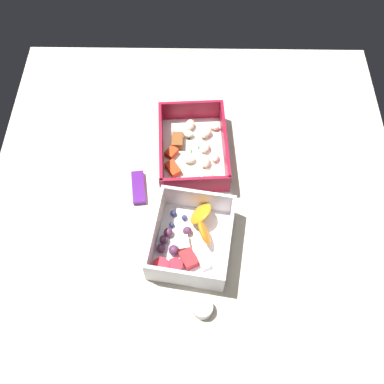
{
  "coord_description": "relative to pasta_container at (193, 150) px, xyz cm",
  "views": [
    {
      "loc": [
        -41.28,
        -0.06,
        74.54
      ],
      "look_at": [
        -0.88,
        0.49,
        4.0
      ],
      "focal_mm": 40.32,
      "sensor_mm": 36.0,
      "label": 1
    }
  ],
  "objects": [
    {
      "name": "table_surface",
      "position": [
        -9.01,
        -0.48,
        -2.75
      ],
      "size": [
        80.0,
        80.0,
        2.0
      ],
      "primitive_type": "cube",
      "color": "beige",
      "rests_on": "ground"
    },
    {
      "name": "pasta_container",
      "position": [
        0.0,
        0.0,
        0.0
      ],
      "size": [
        20.06,
        14.48,
        5.54
      ],
      "rotation": [
        0.0,
        0.0,
        0.06
      ],
      "color": "white",
      "rests_on": "table_surface"
    },
    {
      "name": "fruit_bowl",
      "position": [
        -19.8,
        0.29,
        0.42
      ],
      "size": [
        17.61,
        15.8,
        6.3
      ],
      "rotation": [
        0.0,
        0.0,
        -0.15
      ],
      "color": "white",
      "rests_on": "table_surface"
    },
    {
      "name": "candy_bar",
      "position": [
        -8.23,
        10.47,
        -1.15
      ],
      "size": [
        7.26,
        3.34,
        1.2
      ],
      "primitive_type": "cube",
      "rotation": [
        0.0,
        0.0,
        0.14
      ],
      "color": "#51197A",
      "rests_on": "table_surface"
    },
    {
      "name": "paper_cup_liner",
      "position": [
        -31.46,
        -1.92,
        -0.69
      ],
      "size": [
        3.55,
        3.55,
        2.1
      ],
      "primitive_type": "cylinder",
      "color": "white",
      "rests_on": "table_surface"
    }
  ]
}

